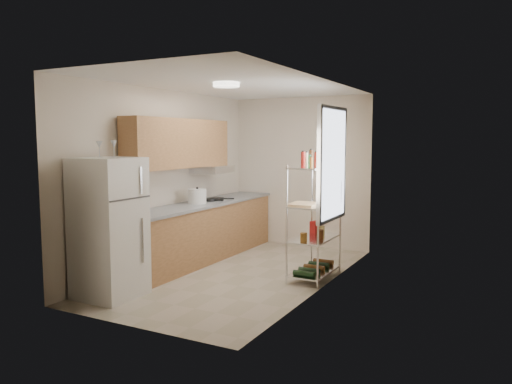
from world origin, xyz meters
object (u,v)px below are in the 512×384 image
at_px(refrigerator, 109,228).
at_px(frying_pan_large, 209,200).
at_px(espresso_machine, 331,192).
at_px(rice_cooker, 197,196).
at_px(cutting_board, 304,204).

xyz_separation_m(refrigerator, frying_pan_large, (-0.07, 2.27, 0.09)).
bearing_deg(frying_pan_large, espresso_machine, 1.13).
bearing_deg(espresso_machine, frying_pan_large, -170.21).
bearing_deg(rice_cooker, cutting_board, -7.09).
height_order(cutting_board, espresso_machine, espresso_machine).
bearing_deg(cutting_board, espresso_machine, 63.89).
relative_size(refrigerator, frying_pan_large, 7.13).
distance_m(frying_pan_large, cutting_board, 1.95).
height_order(frying_pan_large, espresso_machine, espresso_machine).
height_order(refrigerator, frying_pan_large, refrigerator).
distance_m(refrigerator, frying_pan_large, 2.27).
height_order(rice_cooker, espresso_machine, espresso_machine).
xyz_separation_m(rice_cooker, espresso_machine, (2.06, 0.22, 0.14)).
xyz_separation_m(refrigerator, cutting_board, (1.79, 1.68, 0.20)).
bearing_deg(frying_pan_large, refrigerator, -83.52).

